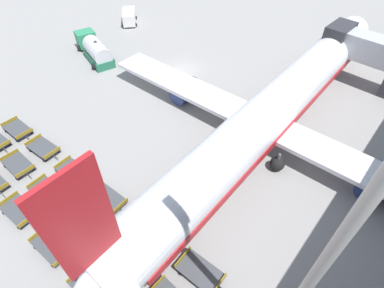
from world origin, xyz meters
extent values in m
plane|color=gray|center=(0.00, 0.00, 0.00)|extent=(500.00, 500.00, 0.00)
cube|color=#2D2D33|center=(14.74, 12.33, 4.57)|extent=(2.56, 4.20, 3.34)
cylinder|color=white|center=(15.10, -2.91, 3.03)|extent=(5.43, 43.64, 4.39)
sphere|color=white|center=(14.58, 18.86, 3.03)|extent=(4.17, 4.17, 4.17)
cone|color=white|center=(15.62, -24.68, 3.03)|extent=(4.30, 5.37, 4.17)
cube|color=red|center=(15.60, -23.85, 8.72)|extent=(0.36, 3.30, 6.98)
cube|color=white|center=(15.60, -23.96, 3.69)|extent=(10.99, 1.71, 0.24)
cube|color=white|center=(15.14, -4.65, 2.04)|extent=(39.21, 4.54, 0.44)
cylinder|color=navy|center=(25.55, -4.00, 1.11)|extent=(2.19, 3.44, 2.11)
cylinder|color=navy|center=(4.72, -4.50, 1.11)|extent=(2.19, 3.44, 2.11)
cube|color=red|center=(15.10, -2.91, 2.26)|extent=(5.42, 39.29, 0.79)
cylinder|color=#56565B|center=(14.78, 10.59, 1.31)|extent=(0.24, 0.24, 1.25)
sphere|color=black|center=(14.78, 10.59, 0.69)|extent=(1.37, 1.37, 1.37)
cylinder|color=#56565B|center=(18.30, -7.19, 1.31)|extent=(0.24, 0.24, 1.25)
sphere|color=black|center=(18.30, -7.19, 0.69)|extent=(1.37, 1.37, 1.37)
cylinder|color=#56565B|center=(12.11, -7.34, 1.31)|extent=(0.24, 0.24, 1.25)
sphere|color=black|center=(12.11, -7.34, 0.69)|extent=(1.37, 1.37, 1.37)
cube|color=#2D8C5B|center=(-14.73, -4.55, 1.44)|extent=(2.77, 3.04, 2.08)
cube|color=#236B4C|center=(-10.06, -5.91, 0.56)|extent=(5.95, 3.97, 1.11)
cylinder|color=silver|center=(-10.06, -5.91, 1.68)|extent=(5.63, 3.71, 2.36)
sphere|color=#333338|center=(-10.06, -5.91, 2.86)|extent=(0.44, 0.44, 0.44)
sphere|color=black|center=(-14.11, -3.47, 0.45)|extent=(0.90, 0.90, 0.90)
sphere|color=black|center=(-14.79, -5.79, 0.45)|extent=(0.90, 0.90, 0.90)
sphere|color=black|center=(-8.18, -5.21, 0.45)|extent=(0.90, 0.90, 0.90)
sphere|color=black|center=(-8.85, -7.52, 0.45)|extent=(0.90, 0.90, 0.90)
cube|color=white|center=(-16.82, 5.38, 1.14)|extent=(4.82, 4.58, 1.74)
cube|color=#1E232D|center=(-18.55, 6.90, 1.44)|extent=(1.16, 1.29, 0.61)
sphere|color=black|center=(-17.35, 7.08, 0.30)|extent=(0.60, 0.60, 0.60)
sphere|color=black|center=(-18.58, 5.69, 0.30)|extent=(0.60, 0.60, 0.60)
sphere|color=black|center=(-15.06, 5.06, 0.30)|extent=(0.60, 0.60, 0.60)
sphere|color=black|center=(-16.29, 3.67, 0.30)|extent=(0.60, 0.60, 0.60)
cube|color=#333338|center=(2.49, -25.17, 0.43)|extent=(0.70, 0.08, 0.06)
sphere|color=black|center=(1.65, -24.44, 0.18)|extent=(0.36, 0.36, 0.36)
cube|color=#424449|center=(5.15, -25.01, 0.55)|extent=(3.26, 2.00, 0.10)
cube|color=olive|center=(6.67, -24.90, 0.76)|extent=(0.21, 1.78, 0.32)
cube|color=olive|center=(3.62, -25.12, 0.76)|extent=(0.21, 1.78, 0.32)
cube|color=#333338|center=(7.06, -24.87, 0.43)|extent=(0.70, 0.11, 0.06)
sphere|color=black|center=(6.30, -25.68, 0.18)|extent=(0.36, 0.36, 0.36)
sphere|color=black|center=(6.19, -24.17, 0.18)|extent=(0.36, 0.36, 0.36)
sphere|color=black|center=(4.11, -25.84, 0.18)|extent=(0.36, 0.36, 0.36)
sphere|color=black|center=(4.00, -24.33, 0.18)|extent=(0.36, 0.36, 0.36)
cube|color=#424449|center=(9.86, -24.86, 0.55)|extent=(3.23, 1.95, 0.10)
cube|color=olive|center=(11.38, -24.78, 0.76)|extent=(0.18, 1.78, 0.32)
cube|color=olive|center=(8.33, -24.95, 0.76)|extent=(0.18, 1.78, 0.32)
cube|color=#333338|center=(11.77, -24.76, 0.43)|extent=(0.70, 0.10, 0.06)
sphere|color=black|center=(11.00, -25.56, 0.18)|extent=(0.36, 0.36, 0.36)
sphere|color=black|center=(10.91, -24.05, 0.18)|extent=(0.36, 0.36, 0.36)
sphere|color=black|center=(8.80, -25.68, 0.18)|extent=(0.36, 0.36, 0.36)
sphere|color=black|center=(8.72, -24.17, 0.18)|extent=(0.36, 0.36, 0.36)
cube|color=#424449|center=(14.55, -24.70, 0.55)|extent=(3.20, 1.88, 0.10)
cube|color=olive|center=(13.02, -24.75, 0.76)|extent=(0.14, 1.78, 0.32)
sphere|color=black|center=(13.48, -25.49, 0.18)|extent=(0.36, 0.36, 0.36)
sphere|color=black|center=(13.43, -23.98, 0.18)|extent=(0.36, 0.36, 0.36)
cube|color=olive|center=(-2.91, -22.61, 0.76)|extent=(0.20, 1.78, 0.32)
cube|color=#333338|center=(-2.52, -22.59, 0.43)|extent=(0.70, 0.11, 0.06)
sphere|color=black|center=(-3.39, -21.89, 0.18)|extent=(0.36, 0.36, 0.36)
cube|color=#424449|center=(0.36, -22.70, 0.55)|extent=(3.15, 1.80, 0.10)
cube|color=olive|center=(1.89, -22.69, 0.76)|extent=(0.09, 1.78, 0.32)
cube|color=olive|center=(-1.17, -22.71, 0.76)|extent=(0.09, 1.78, 0.32)
cube|color=#333338|center=(2.28, -22.68, 0.43)|extent=(0.70, 0.06, 0.06)
sphere|color=black|center=(1.46, -23.44, 0.18)|extent=(0.36, 0.36, 0.36)
sphere|color=black|center=(1.45, -21.93, 0.18)|extent=(0.36, 0.36, 0.36)
sphere|color=black|center=(-0.73, -23.46, 0.18)|extent=(0.36, 0.36, 0.36)
sphere|color=black|center=(-0.74, -21.95, 0.18)|extent=(0.36, 0.36, 0.36)
cube|color=#424449|center=(5.16, -22.50, 0.55)|extent=(3.27, 2.03, 0.10)
cube|color=olive|center=(6.68, -22.37, 0.76)|extent=(0.23, 1.78, 0.32)
cube|color=olive|center=(3.63, -22.63, 0.76)|extent=(0.23, 1.78, 0.32)
cube|color=#333338|center=(7.07, -22.34, 0.43)|extent=(0.70, 0.12, 0.06)
sphere|color=black|center=(6.31, -23.16, 0.18)|extent=(0.36, 0.36, 0.36)
sphere|color=black|center=(6.19, -21.66, 0.18)|extent=(0.36, 0.36, 0.36)
sphere|color=black|center=(4.12, -23.35, 0.18)|extent=(0.36, 0.36, 0.36)
sphere|color=black|center=(4.00, -21.84, 0.18)|extent=(0.36, 0.36, 0.36)
cube|color=#424449|center=(9.78, -22.30, 0.55)|extent=(3.29, 2.06, 0.10)
cube|color=olive|center=(11.30, -22.16, 0.76)|extent=(0.24, 1.78, 0.32)
cube|color=olive|center=(8.26, -22.44, 0.76)|extent=(0.24, 1.78, 0.32)
cube|color=#333338|center=(11.69, -22.13, 0.43)|extent=(0.70, 0.12, 0.06)
sphere|color=black|center=(10.94, -22.95, 0.18)|extent=(0.36, 0.36, 0.36)
sphere|color=black|center=(10.80, -21.45, 0.18)|extent=(0.36, 0.36, 0.36)
sphere|color=black|center=(8.76, -23.16, 0.18)|extent=(0.36, 0.36, 0.36)
sphere|color=black|center=(8.62, -21.65, 0.18)|extent=(0.36, 0.36, 0.36)
cube|color=#424449|center=(14.59, -22.19, 0.55)|extent=(3.27, 2.03, 0.10)
cube|color=olive|center=(16.12, -22.06, 0.76)|extent=(0.23, 1.78, 0.32)
cube|color=olive|center=(13.07, -22.31, 0.76)|extent=(0.23, 1.78, 0.32)
cube|color=#333338|center=(16.50, -22.03, 0.43)|extent=(0.70, 0.12, 0.06)
sphere|color=black|center=(15.75, -22.85, 0.18)|extent=(0.36, 0.36, 0.36)
sphere|color=black|center=(15.62, -21.34, 0.18)|extent=(0.36, 0.36, 0.36)
sphere|color=black|center=(13.56, -23.03, 0.18)|extent=(0.36, 0.36, 0.36)
sphere|color=black|center=(13.44, -21.52, 0.18)|extent=(0.36, 0.36, 0.36)
cube|color=olive|center=(17.63, -21.98, 0.76)|extent=(0.10, 1.78, 0.32)
sphere|color=black|center=(18.07, -21.23, 0.18)|extent=(0.36, 0.36, 0.36)
cube|color=#424449|center=(-4.41, -20.37, 0.55)|extent=(3.19, 1.88, 0.10)
cube|color=olive|center=(-2.88, -20.32, 0.76)|extent=(0.14, 1.78, 0.32)
cube|color=olive|center=(-5.94, -20.42, 0.76)|extent=(0.14, 1.78, 0.32)
cube|color=#333338|center=(-2.49, -20.31, 0.43)|extent=(0.70, 0.08, 0.06)
sphere|color=black|center=(-3.29, -21.09, 0.18)|extent=(0.36, 0.36, 0.36)
sphere|color=black|center=(-3.34, -19.58, 0.18)|extent=(0.36, 0.36, 0.36)
sphere|color=black|center=(-5.48, -21.16, 0.18)|extent=(0.36, 0.36, 0.36)
sphere|color=black|center=(-5.53, -19.65, 0.18)|extent=(0.36, 0.36, 0.36)
cube|color=#424449|center=(0.12, -20.06, 0.55)|extent=(3.28, 2.04, 0.10)
cube|color=olive|center=(1.65, -19.94, 0.76)|extent=(0.23, 1.78, 0.32)
cube|color=olive|center=(-1.40, -20.19, 0.76)|extent=(0.23, 1.78, 0.32)
cube|color=#333338|center=(2.04, -19.90, 0.43)|extent=(0.70, 0.12, 0.06)
sphere|color=black|center=(1.28, -20.73, 0.18)|extent=(0.36, 0.36, 0.36)
sphere|color=black|center=(1.15, -19.22, 0.18)|extent=(0.36, 0.36, 0.36)
sphere|color=black|center=(-0.91, -20.91, 0.18)|extent=(0.36, 0.36, 0.36)
sphere|color=black|center=(-1.03, -19.40, 0.18)|extent=(0.36, 0.36, 0.36)
cube|color=#424449|center=(4.92, -19.80, 0.55)|extent=(3.28, 2.04, 0.10)
cube|color=olive|center=(6.44, -19.67, 0.76)|extent=(0.23, 1.78, 0.32)
cube|color=olive|center=(3.39, -19.93, 0.76)|extent=(0.23, 1.78, 0.32)
cube|color=#333338|center=(6.83, -19.64, 0.43)|extent=(0.70, 0.12, 0.06)
sphere|color=black|center=(6.08, -20.46, 0.18)|extent=(0.36, 0.36, 0.36)
sphere|color=black|center=(5.95, -18.95, 0.18)|extent=(0.36, 0.36, 0.36)
sphere|color=black|center=(3.89, -20.65, 0.18)|extent=(0.36, 0.36, 0.36)
sphere|color=black|center=(3.76, -19.14, 0.18)|extent=(0.36, 0.36, 0.36)
cube|color=#424449|center=(9.56, -19.66, 0.55)|extent=(3.22, 1.94, 0.10)
cube|color=olive|center=(11.08, -19.59, 0.76)|extent=(0.17, 1.78, 0.32)
cube|color=olive|center=(8.03, -19.74, 0.76)|extent=(0.17, 1.78, 0.32)
cube|color=#333338|center=(11.47, -19.57, 0.43)|extent=(0.70, 0.10, 0.06)
sphere|color=black|center=(10.69, -20.36, 0.18)|extent=(0.36, 0.36, 0.36)
sphere|color=black|center=(10.62, -18.85, 0.18)|extent=(0.36, 0.36, 0.36)
sphere|color=black|center=(8.50, -20.47, 0.18)|extent=(0.36, 0.36, 0.36)
sphere|color=black|center=(8.42, -18.96, 0.18)|extent=(0.36, 0.36, 0.36)
cube|color=#424449|center=(14.24, -19.56, 0.55)|extent=(3.22, 1.92, 0.10)
cube|color=olive|center=(15.77, -19.49, 0.76)|extent=(0.16, 1.78, 0.32)
cube|color=olive|center=(12.71, -19.63, 0.76)|extent=(0.16, 1.78, 0.32)
cube|color=#333338|center=(16.16, -19.47, 0.43)|extent=(0.70, 0.09, 0.06)
sphere|color=black|center=(15.37, -20.27, 0.18)|extent=(0.36, 0.36, 0.36)
sphere|color=black|center=(15.30, -18.75, 0.18)|extent=(0.36, 0.36, 0.36)
sphere|color=black|center=(13.18, -20.37, 0.18)|extent=(0.36, 0.36, 0.36)
sphere|color=black|center=(13.11, -18.86, 0.18)|extent=(0.36, 0.36, 0.36)
cube|color=#424449|center=(19.22, -19.26, 0.55)|extent=(3.23, 1.94, 0.10)
cube|color=olive|center=(20.74, -19.18, 0.76)|extent=(0.17, 1.78, 0.32)
cube|color=olive|center=(17.69, -19.34, 0.76)|extent=(0.17, 1.78, 0.32)
sphere|color=black|center=(20.27, -18.45, 0.18)|extent=(0.36, 0.36, 0.36)
sphere|color=black|center=(18.16, -20.07, 0.18)|extent=(0.36, 0.36, 0.36)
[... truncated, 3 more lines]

